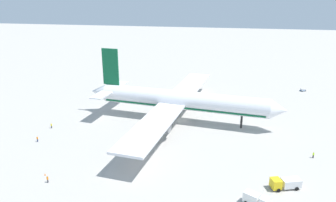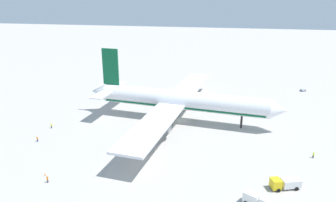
# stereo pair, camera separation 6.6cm
# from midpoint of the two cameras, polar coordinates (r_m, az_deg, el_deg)

# --- Properties ---
(ground_plane) EXTENTS (600.00, 600.00, 0.00)m
(ground_plane) POSITION_cam_midpoint_polar(r_m,az_deg,el_deg) (110.21, 2.53, -3.53)
(ground_plane) COLOR #ADA8A0
(airliner) EXTENTS (68.18, 79.67, 23.47)m
(airliner) POSITION_cam_midpoint_polar(r_m,az_deg,el_deg) (107.92, 1.92, 0.11)
(airliner) COLOR white
(airliner) RESTS_ON ground
(service_truck_0) EXTENTS (7.09, 4.46, 2.57)m
(service_truck_0) POSITION_cam_midpoint_polar(r_m,az_deg,el_deg) (78.65, 20.11, -13.52)
(service_truck_0) COLOR yellow
(service_truck_0) RESTS_ON ground
(service_truck_1) EXTENTS (5.42, 4.34, 2.78)m
(service_truck_1) POSITION_cam_midpoint_polar(r_m,az_deg,el_deg) (71.23, 15.32, -16.54)
(service_truck_1) COLOR white
(service_truck_1) RESTS_ON ground
(baggage_cart_0) EXTENTS (3.04, 2.40, 1.24)m
(baggage_cart_0) POSITION_cam_midpoint_polar(r_m,az_deg,el_deg) (154.57, 22.85, 1.88)
(baggage_cart_0) COLOR #26598C
(baggage_cart_0) RESTS_ON ground
(ground_worker_0) EXTENTS (0.56, 0.56, 1.72)m
(ground_worker_0) POSITION_cam_midpoint_polar(r_m,az_deg,el_deg) (110.69, -20.03, -4.13)
(ground_worker_0) COLOR #3F3F47
(ground_worker_0) RESTS_ON ground
(ground_worker_1) EXTENTS (0.49, 0.49, 1.67)m
(ground_worker_1) POSITION_cam_midpoint_polar(r_m,az_deg,el_deg) (81.33, -20.64, -12.89)
(ground_worker_1) COLOR #3F3F47
(ground_worker_1) RESTS_ON ground
(ground_worker_2) EXTENTS (0.41, 0.41, 1.71)m
(ground_worker_2) POSITION_cam_midpoint_polar(r_m,az_deg,el_deg) (102.62, -22.21, -6.25)
(ground_worker_2) COLOR navy
(ground_worker_2) RESTS_ON ground
(ground_worker_3) EXTENTS (0.55, 0.55, 1.68)m
(ground_worker_3) POSITION_cam_midpoint_polar(r_m,az_deg,el_deg) (94.66, 24.41, -8.73)
(ground_worker_3) COLOR black
(ground_worker_3) RESTS_ON ground
(traffic_cone_1) EXTENTS (0.36, 0.36, 0.55)m
(traffic_cone_1) POSITION_cam_midpoint_polar(r_m,az_deg,el_deg) (146.98, -12.92, 1.92)
(traffic_cone_1) COLOR orange
(traffic_cone_1) RESTS_ON ground
(traffic_cone_2) EXTENTS (0.36, 0.36, 0.55)m
(traffic_cone_2) POSITION_cam_midpoint_polar(r_m,az_deg,el_deg) (144.39, -9.86, 1.82)
(traffic_cone_2) COLOR orange
(traffic_cone_2) RESTS_ON ground
(traffic_cone_4) EXTENTS (0.36, 0.36, 0.55)m
(traffic_cone_4) POSITION_cam_midpoint_polar(r_m,az_deg,el_deg) (84.61, -21.04, -12.08)
(traffic_cone_4) COLOR orange
(traffic_cone_4) RESTS_ON ground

